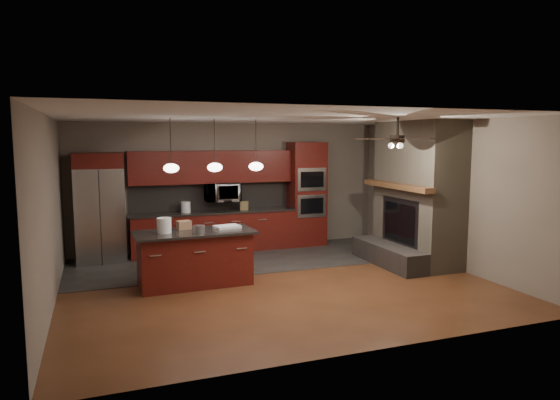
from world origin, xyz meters
name	(u,v)px	position (x,y,z in m)	size (l,w,h in m)	color
ground	(277,282)	(0.00, 0.00, 0.00)	(7.00, 7.00, 0.00)	brown
ceiling	(277,118)	(0.00, 0.00, 2.80)	(7.00, 6.00, 0.02)	white
back_wall	(232,186)	(0.00, 3.00, 1.40)	(7.00, 0.02, 2.80)	gray
right_wall	(448,194)	(3.50, 0.00, 1.40)	(0.02, 6.00, 2.80)	gray
left_wall	(49,212)	(-3.50, 0.00, 1.40)	(0.02, 6.00, 2.80)	gray
slate_tile_patch	(247,259)	(0.00, 1.80, 0.01)	(7.00, 2.40, 0.01)	#302E2B
fireplace_column	(415,198)	(3.04, 0.40, 1.30)	(1.30, 2.10, 2.80)	#756853
back_cabinetry	(214,211)	(-0.48, 2.74, 0.89)	(3.59, 0.64, 2.20)	#5D1411
oven_tower	(307,194)	(1.70, 2.69, 1.19)	(0.80, 0.63, 2.38)	#5D1411
microwave	(222,192)	(-0.27, 2.75, 1.30)	(0.73, 0.41, 0.50)	silver
refrigerator	(100,208)	(-2.80, 2.62, 1.09)	(0.94, 0.75, 2.18)	silver
kitchen_island	(195,258)	(-1.34, 0.35, 0.47)	(2.00, 0.95, 0.92)	#5D1411
white_bucket	(164,225)	(-1.84, 0.36, 1.05)	(0.23, 0.23, 0.25)	white
paint_can	(199,229)	(-1.30, 0.16, 0.98)	(0.19, 0.19, 0.13)	#A2A1A6
paint_tray	(227,227)	(-0.75, 0.47, 0.94)	(0.42, 0.30, 0.04)	white
cardboard_box	(184,225)	(-1.47, 0.60, 0.99)	(0.23, 0.17, 0.14)	#9A6E4F
counter_bucket	(186,207)	(-1.09, 2.70, 1.01)	(0.20, 0.20, 0.23)	white
counter_box	(244,206)	(0.19, 2.65, 1.00)	(0.17, 0.13, 0.19)	olive
pendant_left	(171,168)	(-1.65, 0.70, 1.96)	(0.26, 0.26, 0.92)	black
pendant_center	(215,167)	(-0.90, 0.70, 1.96)	(0.26, 0.26, 0.92)	black
pendant_right	(256,166)	(-0.15, 0.70, 1.96)	(0.26, 0.26, 0.92)	black
ceiling_fan	(397,138)	(1.80, -0.80, 2.46)	(1.27, 1.33, 0.41)	black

